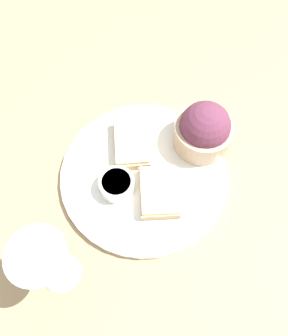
% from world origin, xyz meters
% --- Properties ---
extents(ground_plane, '(4.00, 4.00, 0.00)m').
position_xyz_m(ground_plane, '(0.00, 0.00, 0.00)').
color(ground_plane, tan).
extents(dinner_plate, '(0.30, 0.30, 0.01)m').
position_xyz_m(dinner_plate, '(0.00, 0.00, 0.01)').
color(dinner_plate, white).
rests_on(dinner_plate, ground_plane).
extents(salad_bowl, '(0.11, 0.11, 0.10)m').
position_xyz_m(salad_bowl, '(0.00, -0.12, 0.05)').
color(salad_bowl, tan).
rests_on(salad_bowl, dinner_plate).
extents(sauce_ramekin, '(0.06, 0.06, 0.03)m').
position_xyz_m(sauce_ramekin, '(0.00, 0.05, 0.03)').
color(sauce_ramekin, white).
rests_on(sauce_ramekin, dinner_plate).
extents(cheese_toast_near, '(0.12, 0.10, 0.03)m').
position_xyz_m(cheese_toast_near, '(0.06, -0.01, 0.03)').
color(cheese_toast_near, '#D1B27F').
rests_on(cheese_toast_near, dinner_plate).
extents(cheese_toast_far, '(0.11, 0.10, 0.03)m').
position_xyz_m(cheese_toast_far, '(-0.05, -0.00, 0.03)').
color(cheese_toast_far, '#D1B27F').
rests_on(cheese_toast_far, dinner_plate).
extents(wine_glass, '(0.08, 0.08, 0.15)m').
position_xyz_m(wine_glass, '(-0.08, 0.20, 0.10)').
color(wine_glass, silver).
rests_on(wine_glass, ground_plane).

